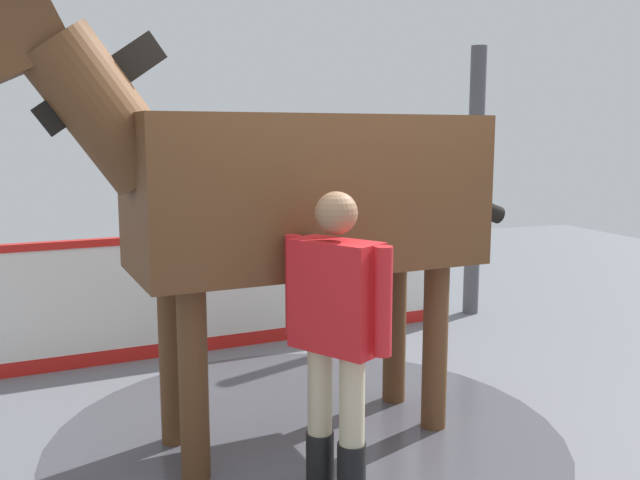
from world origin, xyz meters
name	(u,v)px	position (x,y,z in m)	size (l,w,h in m)	color
ground_plane	(356,447)	(0.00, 0.00, -0.01)	(16.00, 16.00, 0.02)	slate
wet_patch	(307,433)	(-0.23, 0.26, 0.00)	(3.20, 3.20, 0.00)	#4C4C54
barrier_wall	(217,295)	(-0.42, 2.18, 0.48)	(4.60, 0.54, 1.05)	white
roof_post_far	(475,183)	(2.34, 2.50, 1.37)	(0.16, 0.16, 2.75)	#4C4C51
horse	(288,192)	(-0.35, 0.24, 1.54)	(3.42, 1.10, 2.62)	brown
handler	(336,327)	(-0.32, -0.50, 0.91)	(0.43, 0.57, 1.60)	black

